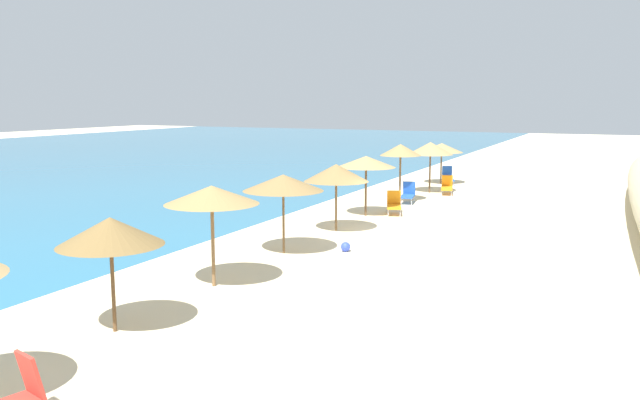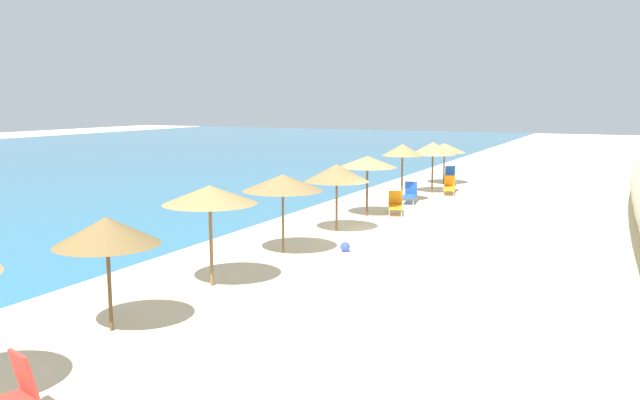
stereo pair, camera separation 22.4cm
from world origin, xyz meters
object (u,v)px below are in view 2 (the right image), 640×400
at_px(lounge_chair_0, 395,204).
at_px(lounge_chair_4, 410,194).
at_px(beach_ball, 345,247).
at_px(beach_umbrella_4, 337,173).
at_px(beach_umbrella_3, 283,183).
at_px(beach_umbrella_5, 367,162).
at_px(beach_umbrella_7, 433,148).
at_px(lounge_chair_1, 449,187).
at_px(beach_umbrella_1, 107,231).
at_px(beach_umbrella_6, 403,150).
at_px(lounge_chair_3, 451,177).
at_px(beach_umbrella_2, 210,195).
at_px(beach_umbrella_8, 445,148).

bearing_deg(lounge_chair_0, lounge_chair_4, -102.76).
bearing_deg(beach_ball, beach_umbrella_4, 28.95).
relative_size(beach_umbrella_3, beach_umbrella_5, 1.01).
relative_size(beach_umbrella_7, lounge_chair_1, 1.67).
height_order(beach_umbrella_1, beach_umbrella_4, beach_umbrella_4).
distance_m(beach_umbrella_5, beach_umbrella_6, 4.47).
height_order(beach_umbrella_6, beach_umbrella_7, beach_umbrella_6).
relative_size(beach_umbrella_4, lounge_chair_1, 1.57).
bearing_deg(beach_umbrella_6, beach_umbrella_4, -179.19).
height_order(beach_umbrella_6, beach_ball, beach_umbrella_6).
height_order(beach_umbrella_3, lounge_chair_1, beach_umbrella_3).
bearing_deg(beach_umbrella_1, lounge_chair_4, -0.95).
relative_size(lounge_chair_3, lounge_chair_4, 1.17).
bearing_deg(lounge_chair_1, beach_umbrella_5, 65.91).
bearing_deg(lounge_chair_1, beach_umbrella_7, -18.26).
bearing_deg(beach_ball, beach_umbrella_3, 121.38).
height_order(lounge_chair_4, beach_ball, lounge_chair_4).
bearing_deg(beach_umbrella_6, beach_umbrella_5, 178.95).
height_order(beach_umbrella_3, beach_umbrella_4, beach_umbrella_3).
bearing_deg(beach_umbrella_3, beach_umbrella_6, 0.18).
xyz_separation_m(beach_umbrella_2, beach_ball, (5.24, -1.65, -2.32)).
distance_m(beach_umbrella_2, beach_umbrella_7, 20.09).
bearing_deg(lounge_chair_4, beach_umbrella_5, 71.58).
bearing_deg(beach_umbrella_7, beach_umbrella_4, 178.27).
bearing_deg(beach_umbrella_5, lounge_chair_1, -10.73).
relative_size(beach_umbrella_8, beach_ball, 7.72).
xyz_separation_m(beach_umbrella_7, lounge_chair_1, (-0.08, -0.98, -2.00)).
height_order(beach_umbrella_7, lounge_chair_3, beach_umbrella_7).
height_order(beach_umbrella_8, lounge_chair_3, beach_umbrella_8).
relative_size(beach_umbrella_7, lounge_chair_0, 1.90).
height_order(beach_umbrella_2, beach_umbrella_3, beach_umbrella_2).
bearing_deg(beach_ball, beach_umbrella_1, 169.98).
bearing_deg(beach_umbrella_5, beach_umbrella_1, -179.05).
bearing_deg(beach_umbrella_6, beach_umbrella_1, -179.49).
distance_m(beach_umbrella_3, beach_umbrella_6, 12.21).
distance_m(beach_umbrella_4, beach_ball, 4.03).
relative_size(lounge_chair_3, beach_ball, 4.85).
bearing_deg(beach_ball, beach_umbrella_2, 162.49).
distance_m(beach_umbrella_3, beach_umbrella_5, 7.74).
relative_size(beach_umbrella_6, beach_umbrella_8, 1.13).
bearing_deg(beach_umbrella_8, beach_umbrella_3, 179.96).
bearing_deg(beach_umbrella_2, beach_umbrella_1, -179.31).
relative_size(lounge_chair_0, lounge_chair_1, 0.88).
relative_size(beach_umbrella_2, beach_umbrella_3, 1.04).
height_order(lounge_chair_0, lounge_chair_4, lounge_chair_4).
distance_m(lounge_chair_0, lounge_chair_4, 3.34).
xyz_separation_m(lounge_chair_1, beach_ball, (-14.76, -0.34, -0.24)).
relative_size(beach_umbrella_6, beach_umbrella_7, 1.04).
xyz_separation_m(beach_umbrella_2, beach_umbrella_8, (24.04, 0.08, -0.33)).
xyz_separation_m(beach_umbrella_8, lounge_chair_4, (-7.92, -0.46, -1.71)).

